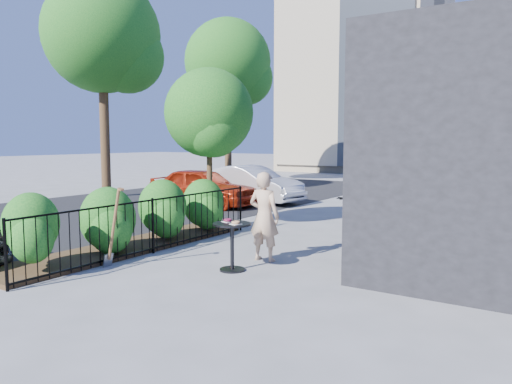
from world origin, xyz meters
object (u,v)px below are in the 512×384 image
Objects in this scene: street_tree_far at (228,67)px; car_silver at (251,184)px; shovel at (113,232)px; car_red at (203,187)px; patio_tree at (210,118)px; street_tree_near at (102,42)px; cafe_table at (232,238)px; woman at (264,216)px.

car_silver is (5.55, -6.19, -5.27)m from street_tree_far.
shovel is 0.38× the size of car_red.
street_tree_far reaches higher than patio_tree.
car_red is at bearing 132.03° from patio_tree.
street_tree_far is (0.00, 8.00, 0.00)m from street_tree_near.
shovel is at bearing -151.49° from cafe_table.
car_silver is at bearing 121.92° from cafe_table.
street_tree_near is at bearing 140.46° from shovel.
cafe_table is at bearing -141.51° from car_red.
car_red is at bearing 132.74° from cafe_table.
woman is 7.86m from car_red.
patio_tree is at bearing -55.49° from street_tree_far.
shovel reaches higher than car_silver.
woman is at bearing -51.39° from street_tree_far.
car_silver is at bearing 113.26° from patio_tree.
street_tree_near reaches higher than cafe_table.
street_tree_far is (-7.70, 11.20, 3.15)m from patio_tree.
patio_tree is 13.95m from street_tree_far.
patio_tree is at bearing 133.50° from cafe_table.
patio_tree is 4.84m from car_red.
street_tree_far reaches higher than cafe_table.
street_tree_near is at bearing 149.61° from cafe_table.
patio_tree reaches higher than woman.
woman is (2.90, -2.07, -1.93)m from patio_tree.
patio_tree reaches higher than shovel.
woman is at bearing 84.90° from cafe_table.
car_silver is at bearing 18.10° from street_tree_near.
street_tree_near is 1.00× the size of street_tree_far.
street_tree_near is (-7.70, 3.20, 3.15)m from patio_tree.
street_tree_far is 18.25m from shovel.
shovel is at bearing -60.22° from street_tree_far.
street_tree_near is 12.43m from shovel.
woman is 1.14× the size of shovel.
street_tree_far is 2.09× the size of car_silver.
shovel reaches higher than car_red.
car_red is (-2.91, 3.23, -2.12)m from patio_tree.
street_tree_near is at bearing -90.00° from street_tree_far.
shovel is 8.18m from car_red.
patio_tree reaches higher than cafe_table.
car_red reaches higher than cafe_table.
cafe_table is 0.60× the size of shovel.
car_red is at bearing -59.00° from street_tree_far.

